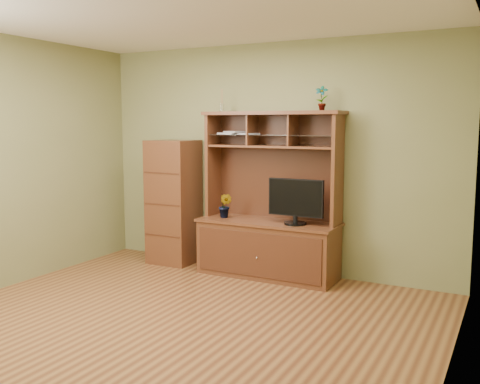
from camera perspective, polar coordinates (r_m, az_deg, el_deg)
The scene contains 8 objects.
room at distance 4.64m, azimuth -6.88°, elevation 2.17°, with size 4.54×4.04×2.74m.
media_hutch at distance 6.21m, azimuth 3.09°, elevation -4.21°, with size 1.66×0.61×1.90m.
monitor at distance 5.92m, azimuth 5.95°, elevation -0.91°, with size 0.64×0.25×0.51m.
orchid_plant at distance 6.32m, azimuth -1.58°, elevation -1.47°, with size 0.16×0.13×0.29m, color #255B1F.
top_plant at distance 5.94m, azimuth 8.69°, elevation 9.88°, with size 0.14×0.10×0.27m, color #366423.
reed_diffuser at distance 6.45m, azimuth -1.94°, elevation 9.48°, with size 0.05×0.05×0.27m.
magazines at distance 6.35m, azimuth -0.33°, elevation 6.31°, with size 0.52×0.25×0.04m.
side_cabinet at distance 6.81m, azimuth -7.09°, elevation -1.05°, with size 0.56×0.51×1.55m.
Camera 1 is at (2.62, -3.81, 1.76)m, focal length 40.00 mm.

